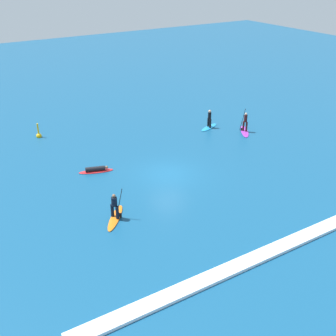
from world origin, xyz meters
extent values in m
plane|color=navy|center=(0.00, 0.00, 0.00)|extent=(120.00, 120.00, 0.00)
ellipsoid|color=orange|center=(-5.86, -3.34, 0.05)|extent=(2.30, 2.64, 0.10)
cylinder|color=black|center=(-5.79, -3.54, 0.52)|extent=(0.28, 0.28, 0.84)
cylinder|color=black|center=(-5.93, -3.14, 0.52)|extent=(0.28, 0.28, 0.84)
cylinder|color=black|center=(-5.86, -3.34, 1.21)|extent=(0.50, 0.50, 0.56)
sphere|color=brown|center=(-5.86, -3.34, 1.60)|extent=(0.31, 0.31, 0.22)
cylinder|color=black|center=(-5.55, -3.40, 1.08)|extent=(0.39, 0.33, 1.94)
cube|color=black|center=(-5.55, -3.40, 0.16)|extent=(0.19, 0.17, 0.32)
ellipsoid|color=#1E8CD1|center=(8.20, 6.00, 0.04)|extent=(2.51, 1.54, 0.07)
cylinder|color=black|center=(8.23, 6.18, 0.50)|extent=(0.25, 0.25, 0.84)
cylinder|color=black|center=(8.18, 5.82, 0.50)|extent=(0.25, 0.25, 0.84)
cylinder|color=black|center=(8.20, 6.00, 1.20)|extent=(0.40, 0.40, 0.56)
sphere|color=tan|center=(8.20, 6.00, 1.61)|extent=(0.34, 0.34, 0.26)
ellipsoid|color=red|center=(-4.37, 3.15, 0.04)|extent=(2.63, 1.40, 0.07)
cylinder|color=black|center=(-4.42, 3.16, 0.24)|extent=(1.49, 0.77, 0.34)
sphere|color=brown|center=(-3.61, 2.90, 0.26)|extent=(0.29, 0.29, 0.23)
ellipsoid|color=purple|center=(10.35, 3.47, 0.04)|extent=(2.16, 2.75, 0.08)
cylinder|color=#381414|center=(10.42, 3.33, 0.52)|extent=(0.24, 0.24, 0.89)
cylinder|color=#381414|center=(10.29, 3.61, 0.52)|extent=(0.24, 0.24, 0.89)
cylinder|color=#381414|center=(10.35, 3.47, 1.29)|extent=(0.41, 0.41, 0.65)
sphere|color=beige|center=(10.35, 3.47, 1.72)|extent=(0.28, 0.28, 0.20)
cylinder|color=black|center=(10.23, 3.73, 1.12)|extent=(0.37, 0.27, 2.06)
cube|color=black|center=(10.23, 3.73, 0.14)|extent=(0.20, 0.16, 0.32)
sphere|color=yellow|center=(-6.03, 12.06, 0.12)|extent=(0.48, 0.48, 0.48)
cylinder|color=yellow|center=(-6.03, 12.06, 0.64)|extent=(0.13, 0.13, 1.27)
cube|color=white|center=(0.00, -10.82, 0.09)|extent=(23.38, 0.90, 0.18)
camera|label=1|loc=(-14.61, -23.76, 14.51)|focal=45.56mm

